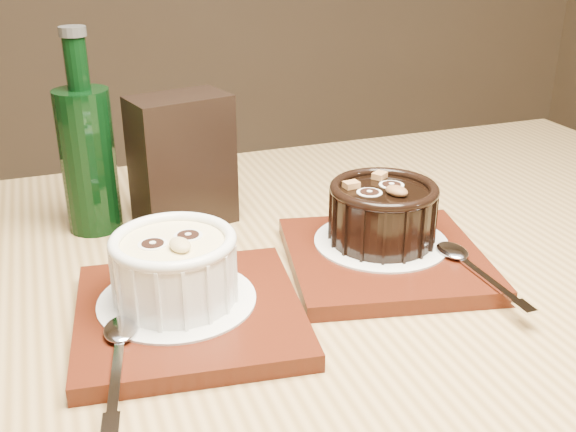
% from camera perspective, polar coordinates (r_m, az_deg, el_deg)
% --- Properties ---
extents(table, '(1.24, 0.87, 0.75)m').
position_cam_1_polar(table, '(0.64, 0.24, -13.89)').
color(table, olive).
rests_on(table, ground).
extents(tray_left, '(0.19, 0.19, 0.01)m').
position_cam_1_polar(tray_left, '(0.56, -8.33, -8.20)').
color(tray_left, '#4C1A0C').
rests_on(tray_left, table).
extents(doily_left, '(0.13, 0.13, 0.00)m').
position_cam_1_polar(doily_left, '(0.57, -9.36, -7.00)').
color(doily_left, white).
rests_on(doily_left, tray_left).
extents(ramekin_white, '(0.10, 0.10, 0.06)m').
position_cam_1_polar(ramekin_white, '(0.55, -9.58, -4.10)').
color(ramekin_white, white).
rests_on(ramekin_white, doily_left).
extents(spoon_left, '(0.04, 0.14, 0.01)m').
position_cam_1_polar(spoon_left, '(0.50, -14.21, -11.42)').
color(spoon_left, silver).
rests_on(spoon_left, tray_left).
extents(tray_right, '(0.21, 0.21, 0.01)m').
position_cam_1_polar(tray_right, '(0.65, 8.20, -3.59)').
color(tray_right, '#4C1A0C').
rests_on(tray_right, table).
extents(doily_right, '(0.13, 0.13, 0.00)m').
position_cam_1_polar(doily_right, '(0.66, 7.88, -2.14)').
color(doily_right, white).
rests_on(doily_right, tray_right).
extents(ramekin_dark, '(0.10, 0.10, 0.06)m').
position_cam_1_polar(ramekin_dark, '(0.65, 8.04, 0.48)').
color(ramekin_dark, black).
rests_on(ramekin_dark, doily_right).
extents(spoon_right, '(0.03, 0.14, 0.01)m').
position_cam_1_polar(spoon_right, '(0.62, 15.47, -4.17)').
color(spoon_right, silver).
rests_on(spoon_right, tray_right).
extents(condiment_stand, '(0.11, 0.09, 0.14)m').
position_cam_1_polar(condiment_stand, '(0.72, -8.94, 4.58)').
color(condiment_stand, black).
rests_on(condiment_stand, table).
extents(green_bottle, '(0.06, 0.06, 0.21)m').
position_cam_1_polar(green_bottle, '(0.72, -16.58, 4.96)').
color(green_bottle, black).
rests_on(green_bottle, table).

